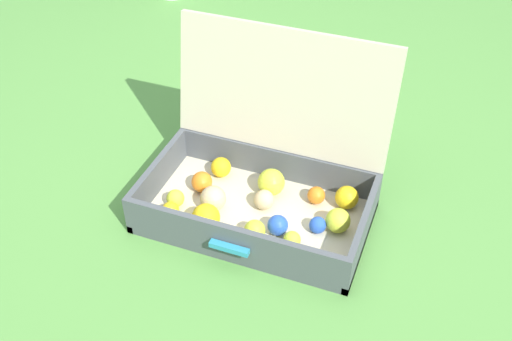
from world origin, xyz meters
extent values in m
plane|color=#569342|center=(0.00, 0.00, 0.00)|extent=(16.00, 16.00, 0.00)
cube|color=beige|center=(-0.03, 0.01, 0.01)|extent=(0.65, 0.37, 0.03)
cube|color=#4C5156|center=(-0.35, 0.01, 0.06)|extent=(0.02, 0.37, 0.13)
cube|color=#4C5156|center=(0.28, 0.01, 0.06)|extent=(0.02, 0.37, 0.13)
cube|color=#4C5156|center=(-0.03, -0.17, 0.06)|extent=(0.61, 0.02, 0.13)
cube|color=#4C5156|center=(-0.03, 0.19, 0.06)|extent=(0.61, 0.02, 0.13)
cube|color=beige|center=(-0.03, 0.23, 0.31)|extent=(0.65, 0.09, 0.37)
cube|color=teal|center=(-0.03, -0.19, 0.07)|extent=(0.11, 0.02, 0.02)
sphere|color=#CCDB38|center=(-0.02, 0.11, 0.07)|extent=(0.08, 0.08, 0.08)
sphere|color=yellow|center=(-0.14, -0.10, 0.07)|extent=(0.08, 0.08, 0.08)
sphere|color=#D1B784|center=(-0.02, 0.04, 0.05)|extent=(0.06, 0.06, 0.06)
sphere|color=#CCDB38|center=(0.11, -0.08, 0.05)|extent=(0.05, 0.05, 0.05)
sphere|color=yellow|center=(0.20, 0.13, 0.06)|extent=(0.07, 0.07, 0.07)
sphere|color=#D1B784|center=(-0.16, -0.02, 0.06)|extent=(0.08, 0.08, 0.08)
sphere|color=orange|center=(-0.22, 0.05, 0.06)|extent=(0.06, 0.06, 0.06)
sphere|color=yellow|center=(-0.26, -0.09, 0.05)|extent=(0.05, 0.05, 0.05)
sphere|color=orange|center=(0.12, 0.12, 0.05)|extent=(0.05, 0.05, 0.05)
sphere|color=#CCDB38|center=(0.00, -0.09, 0.06)|extent=(0.06, 0.06, 0.06)
sphere|color=blue|center=(0.15, 0.00, 0.05)|extent=(0.05, 0.05, 0.05)
sphere|color=blue|center=(0.05, -0.05, 0.05)|extent=(0.06, 0.06, 0.06)
sphere|color=#CCDB38|center=(0.20, 0.03, 0.06)|extent=(0.07, 0.07, 0.07)
sphere|color=#CCDB38|center=(-0.26, -0.04, 0.05)|extent=(0.05, 0.05, 0.05)
sphere|color=yellow|center=(-0.20, 0.13, 0.06)|extent=(0.06, 0.06, 0.06)
camera|label=1|loc=(0.42, -1.19, 1.24)|focal=42.69mm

